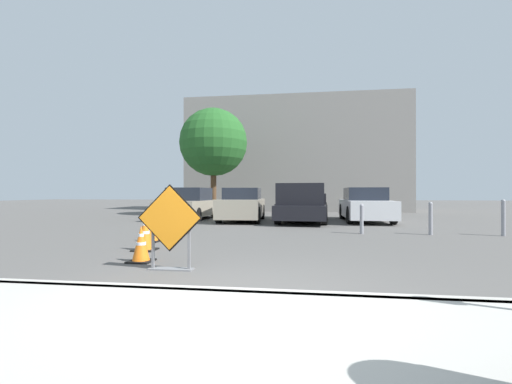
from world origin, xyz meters
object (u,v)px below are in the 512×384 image
at_px(traffic_cone_fourth, 158,225).
at_px(parked_car_third, 365,205).
at_px(bollard_third, 503,217).
at_px(bollard_nearest, 362,218).
at_px(bollard_second, 431,217).
at_px(traffic_cone_third, 151,230).
at_px(parked_car_nearest, 189,205).
at_px(traffic_cone_second, 145,233).
at_px(traffic_cone_nearest, 141,244).
at_px(parked_car_second, 242,205).
at_px(pickup_truck, 303,205).
at_px(road_closed_sign, 170,225).

relative_size(traffic_cone_fourth, parked_car_third, 0.14).
distance_m(traffic_cone_fourth, bollard_third, 10.00).
distance_m(bollard_nearest, bollard_second, 1.98).
bearing_deg(traffic_cone_third, bollard_second, 17.79).
bearing_deg(parked_car_nearest, parked_car_third, -179.08).
bearing_deg(traffic_cone_second, traffic_cone_nearest, -67.14).
relative_size(parked_car_second, pickup_truck, 0.74).
relative_size(traffic_cone_nearest, bollard_second, 0.67).
bearing_deg(parked_car_second, road_closed_sign, 90.73).
xyz_separation_m(pickup_truck, bollard_nearest, (1.79, -4.08, -0.26)).
height_order(traffic_cone_fourth, parked_car_second, parked_car_second).
bearing_deg(bollard_second, traffic_cone_second, -152.22).
distance_m(road_closed_sign, pickup_truck, 9.80).
bearing_deg(bollard_second, bollard_third, 0.00).
bearing_deg(traffic_cone_second, traffic_cone_third, 110.26).
height_order(road_closed_sign, bollard_third, road_closed_sign).
bearing_deg(parked_car_nearest, bollard_nearest, 147.38).
bearing_deg(pickup_truck, bollard_nearest, 117.05).
distance_m(parked_car_nearest, bollard_second, 10.38).
relative_size(traffic_cone_third, traffic_cone_fourth, 0.94).
height_order(traffic_cone_second, bollard_third, bollard_third).
bearing_deg(traffic_cone_third, road_closed_sign, -60.13).
relative_size(traffic_cone_third, parked_car_third, 0.13).
relative_size(traffic_cone_second, parked_car_third, 0.17).
distance_m(traffic_cone_fourth, parked_car_second, 5.71).
height_order(traffic_cone_third, bollard_second, bollard_second).
xyz_separation_m(traffic_cone_second, bollard_second, (7.13, 3.76, 0.14)).
distance_m(road_closed_sign, bollard_third, 9.58).
bearing_deg(bollard_third, traffic_cone_second, -157.59).
bearing_deg(bollard_third, parked_car_second, 153.25).
height_order(traffic_cone_fourth, parked_car_nearest, parked_car_nearest).
bearing_deg(bollard_nearest, traffic_cone_third, -156.56).
bearing_deg(parked_car_third, bollard_nearest, 79.23).
xyz_separation_m(road_closed_sign, parked_car_nearest, (-3.27, 10.43, -0.05)).
xyz_separation_m(parked_car_nearest, bollard_nearest, (7.15, -4.94, -0.20)).
xyz_separation_m(traffic_cone_fourth, parked_car_second, (1.50, 5.49, 0.38)).
relative_size(pickup_truck, bollard_second, 5.71).
height_order(parked_car_nearest, pickup_truck, pickup_truck).
height_order(pickup_truck, bollard_third, pickup_truck).
bearing_deg(bollard_second, road_closed_sign, -136.84).
bearing_deg(pickup_truck, road_closed_sign, 81.02).
distance_m(traffic_cone_fourth, bollard_nearest, 6.09).
bearing_deg(parked_car_nearest, bollard_second, 153.59).
distance_m(parked_car_second, pickup_truck, 2.68).
bearing_deg(traffic_cone_fourth, bollard_nearest, 11.82).
distance_m(road_closed_sign, bollard_second, 8.04).
height_order(parked_car_nearest, parked_car_third, parked_car_nearest).
bearing_deg(pickup_truck, traffic_cone_second, 70.13).
relative_size(road_closed_sign, parked_car_second, 0.34).
height_order(road_closed_sign, parked_car_second, parked_car_second).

